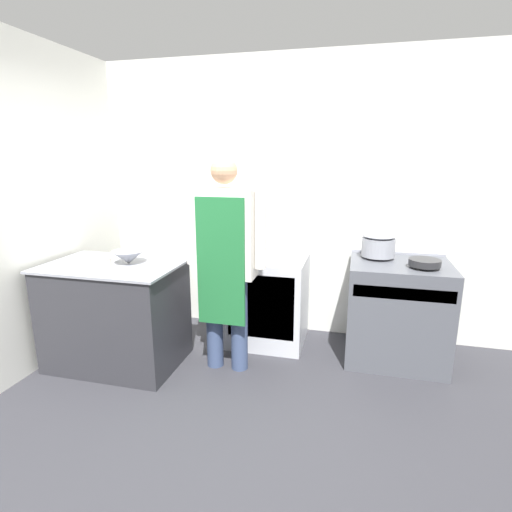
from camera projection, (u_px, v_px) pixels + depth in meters
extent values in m
plane|color=#2D2D33|center=(208.00, 437.00, 2.58)|extent=(14.00, 14.00, 0.00)
cube|color=silver|center=(270.00, 199.00, 3.98)|extent=(8.00, 0.05, 2.70)
cube|color=silver|center=(63.00, 203.00, 3.60)|extent=(0.05, 8.00, 2.70)
cube|color=#2D2D33|center=(116.00, 315.00, 3.42)|extent=(1.07, 0.72, 0.87)
cube|color=gray|center=(112.00, 265.00, 3.32)|extent=(1.12, 0.75, 0.02)
cube|color=#4C4F56|center=(397.00, 311.00, 3.50)|extent=(0.83, 0.71, 0.88)
cube|color=gray|center=(403.00, 293.00, 3.12)|extent=(0.77, 0.03, 0.10)
cube|color=gray|center=(397.00, 253.00, 3.71)|extent=(0.83, 0.03, 0.02)
cube|color=silver|center=(268.00, 300.00, 3.85)|extent=(0.72, 0.64, 0.84)
cube|color=silver|center=(260.00, 307.00, 3.54)|extent=(0.61, 0.02, 0.59)
cylinder|color=#38476B|center=(215.00, 321.00, 3.38)|extent=(0.14, 0.14, 0.81)
cylinder|color=#38476B|center=(239.00, 324.00, 3.33)|extent=(0.14, 0.14, 0.81)
cube|color=silver|center=(225.00, 233.00, 3.17)|extent=(0.49, 0.22, 0.71)
cube|color=#1E6633|center=(221.00, 263.00, 3.11)|extent=(0.39, 0.02, 1.02)
cylinder|color=silver|center=(191.00, 228.00, 3.23)|extent=(0.09, 0.09, 0.60)
cylinder|color=silver|center=(260.00, 231.00, 3.09)|extent=(0.09, 0.09, 0.60)
sphere|color=tan|center=(224.00, 170.00, 3.05)|extent=(0.21, 0.21, 0.21)
cone|color=gray|center=(128.00, 257.00, 3.33)|extent=(0.27, 0.27, 0.11)
cube|color=silver|center=(99.00, 263.00, 3.21)|extent=(0.14, 0.14, 0.07)
cylinder|color=gray|center=(378.00, 247.00, 3.53)|extent=(0.29, 0.29, 0.16)
ellipsoid|color=gray|center=(379.00, 236.00, 3.51)|extent=(0.28, 0.28, 0.05)
cylinder|color=#262628|center=(425.00, 263.00, 3.23)|extent=(0.25, 0.25, 0.05)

